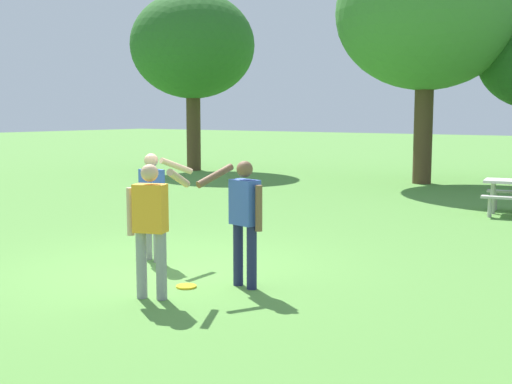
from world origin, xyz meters
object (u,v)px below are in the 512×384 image
person_thrower (153,198)px  tree_broad_center (427,13)px  person_catcher (244,214)px  person_bystander (151,220)px  frisbee (186,286)px  tree_tall_left (193,46)px

person_thrower → tree_broad_center: 13.66m
person_catcher → person_bystander: (-0.62, -1.05, 0.00)m
frisbee → tree_tall_left: 18.02m
tree_tall_left → frisbee: bearing=-50.0°
person_bystander → tree_broad_center: tree_broad_center is taller
frisbee → tree_tall_left: tree_tall_left is taller
person_bystander → person_catcher: bearing=59.5°
tree_tall_left → tree_broad_center: bearing=3.1°
person_catcher → tree_broad_center: 14.33m
tree_broad_center → person_catcher: bearing=-78.6°
person_bystander → tree_broad_center: (-2.07, 14.43, 4.35)m
frisbee → tree_broad_center: size_ratio=0.03×
person_thrower → tree_tall_left: bearing=128.1°
person_bystander → frisbee: person_bystander is taller
frisbee → tree_tall_left: size_ratio=0.04×
person_catcher → frisbee: (-0.61, -0.43, -0.95)m
person_thrower → tree_tall_left: 16.25m
person_thrower → tree_broad_center: tree_broad_center is taller
person_bystander → tree_broad_center: bearing=98.2°
person_catcher → frisbee: 1.21m
tree_tall_left → person_bystander: bearing=-51.3°
person_catcher → frisbee: size_ratio=6.16×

